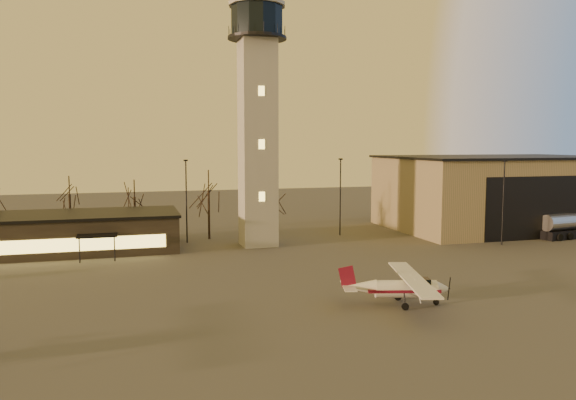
% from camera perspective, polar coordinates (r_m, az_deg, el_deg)
% --- Properties ---
extents(ground, '(220.00, 220.00, 0.00)m').
position_cam_1_polar(ground, '(39.47, 7.08, -12.14)').
color(ground, '#43403E').
rests_on(ground, ground).
extents(control_tower, '(6.80, 6.80, 32.60)m').
position_cam_1_polar(control_tower, '(66.31, -3.12, 9.42)').
color(control_tower, '#9E9B96').
rests_on(control_tower, ground).
extents(hangar, '(30.60, 20.60, 10.30)m').
position_cam_1_polar(hangar, '(85.58, 20.47, 0.76)').
color(hangar, '#967F62').
rests_on(hangar, ground).
extents(terminal, '(25.40, 12.20, 4.30)m').
position_cam_1_polar(terminal, '(67.58, -21.96, -3.11)').
color(terminal, black).
rests_on(terminal, ground).
extents(light_poles, '(58.50, 12.25, 10.14)m').
position_cam_1_polar(light_poles, '(67.60, -2.84, 0.09)').
color(light_poles, black).
rests_on(light_poles, ground).
extents(tree_row, '(37.20, 9.20, 8.80)m').
position_cam_1_polar(tree_row, '(73.91, -15.11, 0.80)').
color(tree_row, black).
rests_on(tree_row, ground).
extents(cessna_front, '(8.88, 11.03, 3.05)m').
position_cam_1_polar(cessna_front, '(43.52, 12.04, -9.08)').
color(cessna_front, silver).
rests_on(cessna_front, ground).
extents(fuel_truck, '(8.89, 3.89, 3.19)m').
position_cam_1_polar(fuel_truck, '(80.57, 26.59, -2.57)').
color(fuel_truck, black).
rests_on(fuel_truck, ground).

